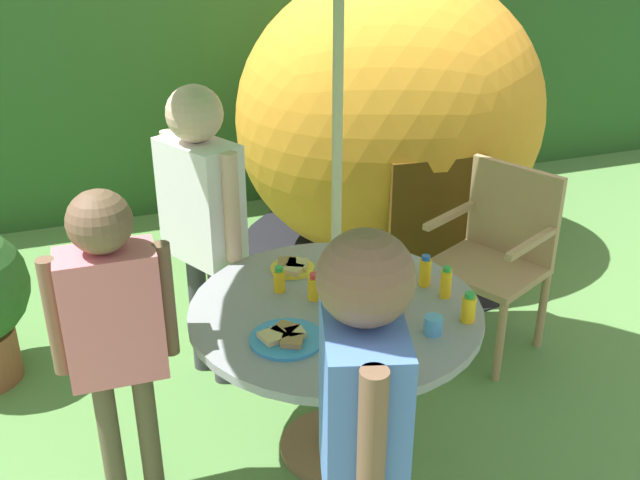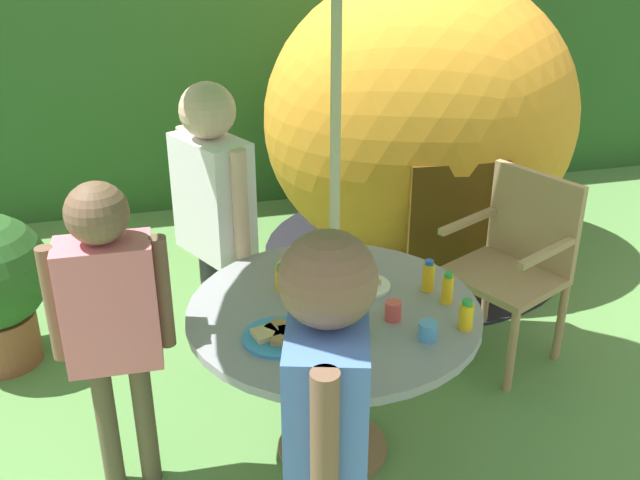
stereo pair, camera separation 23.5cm
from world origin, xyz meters
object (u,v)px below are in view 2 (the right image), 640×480
child_in_blue_shirt (327,412)px  juice_bottle_center_back (428,276)px  cup_far (428,331)px  snack_bowl (350,328)px  plate_far_right (279,336)px  child_in_white_shirt (213,197)px  juice_bottle_mid_right (447,289)px  wooden_chair (516,256)px  dome_tent (420,121)px  child_in_pink_shirt (110,305)px  plate_near_right (365,285)px  juice_bottle_center_front (466,315)px  plate_near_left (298,266)px  juice_bottle_far_left (315,287)px  garden_table (334,338)px  cup_near (393,311)px  juice_bottle_mid_left (281,278)px

child_in_blue_shirt → juice_bottle_center_back: bearing=-19.5°
cup_far → juice_bottle_center_back: bearing=68.5°
snack_bowl → plate_far_right: (-0.25, 0.05, -0.02)m
child_in_white_shirt → juice_bottle_mid_right: child_in_white_shirt is taller
wooden_chair → child_in_blue_shirt: size_ratio=0.64×
child_in_white_shirt → juice_bottle_mid_right: (0.78, -0.75, -0.14)m
dome_tent → child_in_pink_shirt: (-1.76, -1.63, -0.05)m
cup_far → plate_near_right: bearing=104.3°
plate_far_right → juice_bottle_center_front: juice_bottle_center_front is taller
juice_bottle_center_back → child_in_white_shirt: bearing=139.2°
plate_near_right → juice_bottle_mid_right: juice_bottle_mid_right is taller
plate_near_left → juice_bottle_center_back: 0.54m
juice_bottle_center_front → juice_bottle_center_back: juice_bottle_center_back is taller
plate_far_right → juice_bottle_far_left: 0.31m
garden_table → child_in_pink_shirt: bearing=178.8°
juice_bottle_mid_right → child_in_white_shirt: bearing=136.0°
wooden_chair → plate_near_left: size_ratio=4.97×
plate_near_right → wooden_chair: bearing=24.5°
plate_near_right → juice_bottle_far_left: 0.22m
child_in_white_shirt → snack_bowl: child_in_white_shirt is taller
juice_bottle_center_front → cup_near: bearing=152.6°
child_in_white_shirt → child_in_pink_shirt: child_in_white_shirt is taller
juice_bottle_center_front → juice_bottle_far_left: bearing=144.5°
garden_table → plate_far_right: bearing=-147.5°
garden_table → plate_far_right: size_ratio=4.25×
dome_tent → juice_bottle_center_front: 1.98m
child_in_white_shirt → plate_far_right: child_in_white_shirt is taller
child_in_pink_shirt → child_in_blue_shirt: size_ratio=0.89×
wooden_chair → plate_far_right: size_ratio=3.48×
child_in_blue_shirt → snack_bowl: size_ratio=10.39×
garden_table → juice_bottle_mid_right: juice_bottle_mid_right is taller
cup_near → child_in_pink_shirt: bearing=171.6°
dome_tent → juice_bottle_far_left: 1.86m
child_in_white_shirt → plate_near_left: 0.50m
dome_tent → juice_bottle_center_front: (-0.54, -1.90, -0.11)m
wooden_chair → plate_near_right: bearing=-92.2°
juice_bottle_far_left → cup_far: bearing=-49.5°
garden_table → juice_bottle_far_left: juice_bottle_far_left is taller
dome_tent → juice_bottle_mid_left: (-1.12, -1.46, -0.12)m
dome_tent → plate_near_left: 1.67m
child_in_pink_shirt → juice_bottle_center_back: child_in_pink_shirt is taller
snack_bowl → juice_bottle_center_back: 0.46m
child_in_blue_shirt → plate_near_right: bearing=-6.6°
juice_bottle_far_left → plate_near_right: bearing=9.5°
plate_far_right → juice_bottle_center_back: 0.66m
wooden_chair → snack_bowl: size_ratio=6.68×
snack_bowl → cup_far: bearing=-16.7°
garden_table → child_in_white_shirt: (-0.36, 0.69, 0.34)m
garden_table → plate_near_right: size_ratio=5.78×
cup_near → plate_near_left: bearing=118.4°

